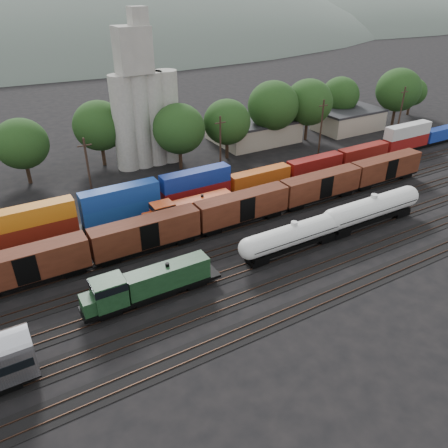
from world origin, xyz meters
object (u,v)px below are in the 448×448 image
tank_car_a (293,236)px  green_locomotive (145,285)px  orange_locomotive (187,209)px  grain_silo (145,109)px

tank_car_a → green_locomotive: bearing=180.0°
green_locomotive → tank_car_a: 21.38m
green_locomotive → orange_locomotive: (12.65, 15.00, -0.24)m
orange_locomotive → green_locomotive: bearing=-130.1°
tank_car_a → orange_locomotive: bearing=120.2°
tank_car_a → grain_silo: size_ratio=0.59×
green_locomotive → tank_car_a: (21.38, 0.00, 0.15)m
grain_silo → tank_car_a: bearing=-83.6°
green_locomotive → orange_locomotive: green_locomotive is taller
tank_car_a → orange_locomotive: tank_car_a is taller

